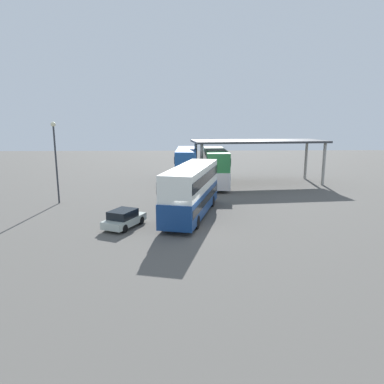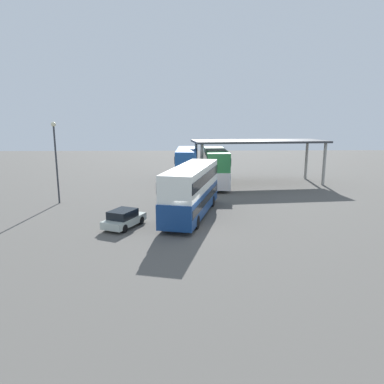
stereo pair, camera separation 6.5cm
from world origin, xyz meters
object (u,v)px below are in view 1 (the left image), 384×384
Objects in this scene: double_decker_mid_row at (215,166)px; lamppost_tall at (55,153)px; double_decker_main at (192,189)px; parked_hatchback at (124,219)px; double_decker_near_canopy at (186,164)px.

lamppost_tall is (-15.91, -9.48, 2.46)m from double_decker_mid_row.
double_decker_main is 6.24m from parked_hatchback.
double_decker_near_canopy is 1.40× the size of lamppost_tall.
double_decker_mid_row is (3.29, 14.29, 0.10)m from double_decker_main.
double_decker_mid_row is 1.51× the size of lamppost_tall.
lamppost_tall is (-12.39, -11.68, 2.50)m from double_decker_near_canopy.
double_decker_near_canopy reaches higher than parked_hatchback.
double_decker_main is at bearing 168.56° from double_decker_mid_row.
double_decker_mid_row is (3.52, -2.20, 0.04)m from double_decker_near_canopy.
lamppost_tall is at bearing 122.30° from double_decker_mid_row.
double_decker_near_canopy is 4.15m from double_decker_mid_row.
parked_hatchback is at bearing 155.78° from double_decker_mid_row.
lamppost_tall is (-7.49, 7.99, 4.17)m from parked_hatchback.
double_decker_mid_row is at bearing -119.97° from double_decker_near_canopy.
double_decker_mid_row is at bearing -0.82° from parked_hatchback.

